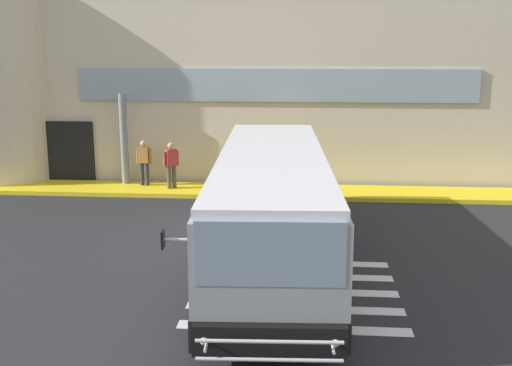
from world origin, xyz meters
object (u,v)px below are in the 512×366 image
object	(u,v)px
bus_main_foreground	(272,208)
safety_bollard_yellow	(270,189)
passenger_near_column	(144,159)
passenger_by_doorway	(171,163)
entry_support_column	(124,139)

from	to	relation	value
bus_main_foreground	safety_bollard_yellow	xyz separation A→B (m)	(-0.38, 5.87, -0.88)
passenger_near_column	bus_main_foreground	bearing A→B (deg)	-55.36
bus_main_foreground	passenger_near_column	world-z (taller)	bus_main_foreground
passenger_near_column	passenger_by_doorway	size ratio (longest dim) A/B	1.00
bus_main_foreground	passenger_by_doorway	xyz separation A→B (m)	(-4.02, 6.98, -0.25)
bus_main_foreground	safety_bollard_yellow	bearing A→B (deg)	93.75
passenger_near_column	passenger_by_doorway	world-z (taller)	same
bus_main_foreground	passenger_near_column	size ratio (longest dim) A/B	6.86
safety_bollard_yellow	passenger_by_doorway	bearing A→B (deg)	162.98
entry_support_column	passenger_by_doorway	size ratio (longest dim) A/B	2.00
entry_support_column	passenger_near_column	xyz separation A→B (m)	(0.80, -0.25, -0.71)
passenger_by_doorway	safety_bollard_yellow	size ratio (longest dim) A/B	1.86
bus_main_foreground	entry_support_column	bearing A→B (deg)	127.71
passenger_near_column	safety_bollard_yellow	world-z (taller)	passenger_near_column
entry_support_column	passenger_by_doorway	bearing A→B (deg)	-19.78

